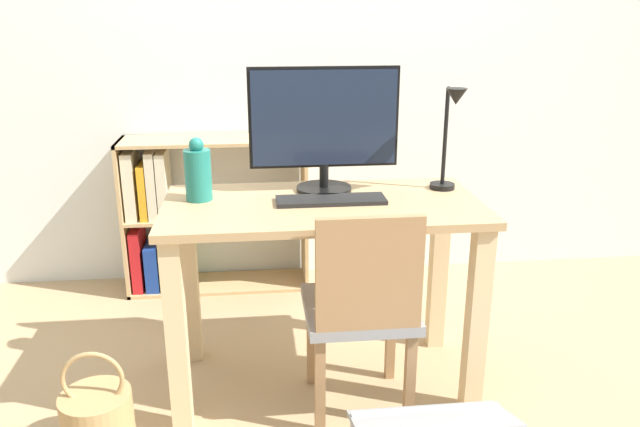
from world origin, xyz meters
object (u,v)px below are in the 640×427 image
(vase, at_px, (198,173))
(desk_lamp, at_px, (450,129))
(monitor, at_px, (324,123))
(keyboard, at_px, (331,200))
(basket, at_px, (98,420))
(chair, at_px, (362,306))
(bookshelf, at_px, (181,216))

(vase, bearing_deg, desk_lamp, -0.30)
(monitor, distance_m, vase, 0.51)
(keyboard, height_order, vase, vase)
(basket, bearing_deg, chair, 6.52)
(desk_lamp, xyz_separation_m, bookshelf, (-1.14, 0.91, -0.61))
(monitor, bearing_deg, vase, -171.21)
(monitor, distance_m, chair, 0.71)
(desk_lamp, bearing_deg, vase, 179.70)
(chair, relative_size, bookshelf, 0.86)
(bookshelf, distance_m, basket, 1.36)
(monitor, distance_m, desk_lamp, 0.48)
(bookshelf, xyz_separation_m, basket, (-0.17, -1.31, -0.29))
(vase, xyz_separation_m, chair, (0.58, -0.30, -0.43))
(keyboard, xyz_separation_m, vase, (-0.49, 0.09, 0.10))
(monitor, xyz_separation_m, desk_lamp, (0.47, -0.08, -0.02))
(chair, bearing_deg, vase, 159.29)
(monitor, distance_m, keyboard, 0.31)
(monitor, height_order, desk_lamp, monitor)
(monitor, xyz_separation_m, bookshelf, (-0.67, 0.83, -0.63))
(vase, height_order, basket, vase)
(keyboard, height_order, bookshelf, bookshelf)
(vase, height_order, desk_lamp, desk_lamp)
(chair, xyz_separation_m, bookshelf, (-0.76, 1.21, -0.03))
(keyboard, distance_m, desk_lamp, 0.53)
(basket, bearing_deg, keyboard, 20.85)
(basket, bearing_deg, bookshelf, 82.66)
(monitor, xyz_separation_m, vase, (-0.48, -0.07, -0.16))
(chair, bearing_deg, keyboard, 118.98)
(vase, relative_size, basket, 0.63)
(vase, bearing_deg, chair, -27.83)
(bookshelf, bearing_deg, keyboard, -55.72)
(keyboard, height_order, desk_lamp, desk_lamp)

